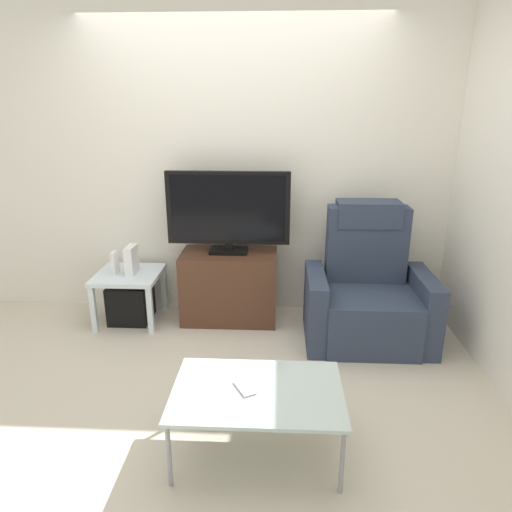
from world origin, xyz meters
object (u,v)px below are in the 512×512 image
at_px(game_console, 131,260).
at_px(tv_stand, 229,286).
at_px(book_upright, 115,263).
at_px(coffee_table, 257,394).
at_px(recliner_armchair, 367,294).
at_px(subwoofer_box, 131,302).
at_px(television, 228,210).
at_px(side_table, 129,280).
at_px(cell_phone, 244,388).

bearing_deg(game_console, tv_stand, 4.33).
bearing_deg(book_upright, coffee_table, -50.14).
bearing_deg(tv_stand, recliner_armchair, -13.44).
height_order(subwoofer_box, game_console, game_console).
distance_m(television, side_table, 1.06).
xyz_separation_m(recliner_armchair, book_upright, (-2.10, 0.18, 0.17)).
relative_size(tv_stand, television, 0.79).
bearing_deg(recliner_armchair, tv_stand, 164.74).
distance_m(tv_stand, coffee_table, 1.66).
relative_size(television, game_console, 4.39).
xyz_separation_m(tv_stand, subwoofer_box, (-0.86, -0.07, -0.14)).
distance_m(book_upright, coffee_table, 2.01).
xyz_separation_m(game_console, cell_phone, (1.08, -1.56, -0.17)).
bearing_deg(coffee_table, cell_phone, 174.53).
bearing_deg(television, game_console, -174.39).
relative_size(book_upright, game_console, 0.84).
distance_m(side_table, book_upright, 0.20).
xyz_separation_m(television, side_table, (-0.86, -0.09, -0.60)).
height_order(television, recliner_armchair, television).
distance_m(tv_stand, game_console, 0.87).
bearing_deg(book_upright, subwoofer_box, 11.31).
bearing_deg(recliner_armchair, game_console, 172.09).
bearing_deg(recliner_armchair, cell_phone, -125.07).
xyz_separation_m(recliner_armchair, subwoofer_box, (-2.00, 0.20, -0.20)).
xyz_separation_m(television, recliner_armchair, (1.14, -0.29, -0.60)).
height_order(tv_stand, television, television).
xyz_separation_m(tv_stand, game_console, (-0.83, -0.06, 0.25)).
xyz_separation_m(game_console, coffee_table, (1.15, -1.57, -0.20)).
height_order(tv_stand, game_console, game_console).
relative_size(subwoofer_box, book_upright, 1.73).
bearing_deg(game_console, subwoofer_box, -164.05).
distance_m(side_table, game_console, 0.19).
relative_size(side_table, coffee_table, 0.60).
height_order(side_table, subwoofer_box, side_table).
height_order(tv_stand, side_table, tv_stand).
bearing_deg(subwoofer_box, coffee_table, -52.76).
height_order(coffee_table, cell_phone, cell_phone).
distance_m(tv_stand, book_upright, 0.99).
bearing_deg(coffee_table, book_upright, 129.86).
height_order(television, coffee_table, television).
bearing_deg(subwoofer_box, recliner_armchair, -5.70).
distance_m(tv_stand, side_table, 0.87).
distance_m(game_console, coffee_table, 1.95).
relative_size(side_table, cell_phone, 3.60).
distance_m(tv_stand, subwoofer_box, 0.88).
xyz_separation_m(television, cell_phone, (0.25, -1.64, -0.59)).
height_order(television, cell_phone, television).
relative_size(side_table, subwoofer_box, 1.60).
relative_size(tv_stand, subwoofer_box, 2.40).
bearing_deg(cell_phone, game_console, 95.87).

